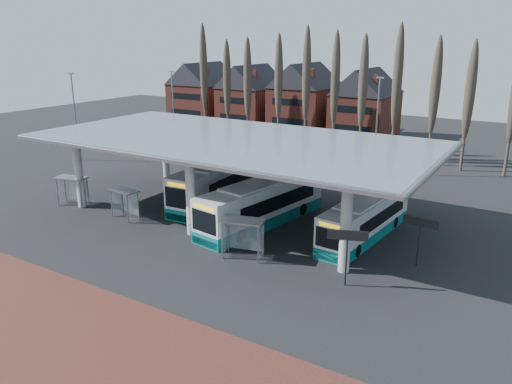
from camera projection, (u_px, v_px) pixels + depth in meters
The scene contains 17 objects.
ground at pixel (170, 245), 35.16m from camera, with size 140.00×140.00×0.00m, color black.
brick_strip at pixel (14, 325), 25.37m from camera, with size 70.00×10.00×0.03m, color #532721.
station_canopy at pixel (232, 146), 40.00m from camera, with size 32.00×16.00×6.34m.
poplar_row at pixel (349, 83), 59.48m from camera, with size 45.10×1.10×14.50m.
townhouse_row at pixel (277, 92), 77.11m from camera, with size 36.80×10.30×12.25m.
lamp_post_a at pixel (173, 112), 60.45m from camera, with size 0.80×0.16×10.17m.
lamp_post_b at pixel (377, 124), 51.81m from camera, with size 0.80×0.16×10.17m.
lamp_post_d at pixel (75, 115), 57.90m from camera, with size 0.80×0.16×10.17m.
bus_1 at pixel (222, 181), 44.49m from camera, with size 3.59×13.17×3.62m.
bus_2 at pixel (263, 204), 38.78m from camera, with size 4.68×12.76×3.47m.
bus_3 at pixel (366, 219), 36.19m from camera, with size 3.28×11.04×3.02m.
shelter_0 at pixel (73, 184), 43.16m from camera, with size 2.95×1.98×2.51m.
shelter_1 at pixel (126, 197), 39.95m from camera, with size 2.77×1.71×2.40m.
shelter_2 at pixel (243, 229), 32.76m from camera, with size 3.13×2.09×2.67m.
info_sign_0 at pixel (347, 240), 28.60m from camera, with size 2.23×0.95×3.48m.
info_sign_1 at pixel (420, 226), 31.10m from camera, with size 2.21×0.30×3.29m.
barrier at pixel (217, 229), 35.59m from camera, with size 2.41×0.86×1.21m.
Camera 1 is at (22.06, -24.58, 14.03)m, focal length 35.00 mm.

